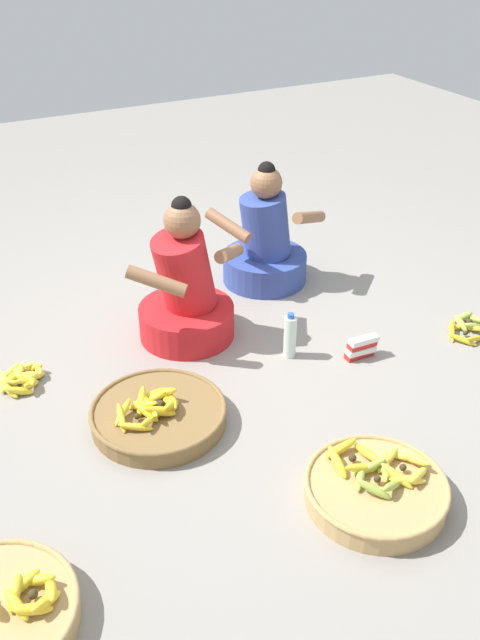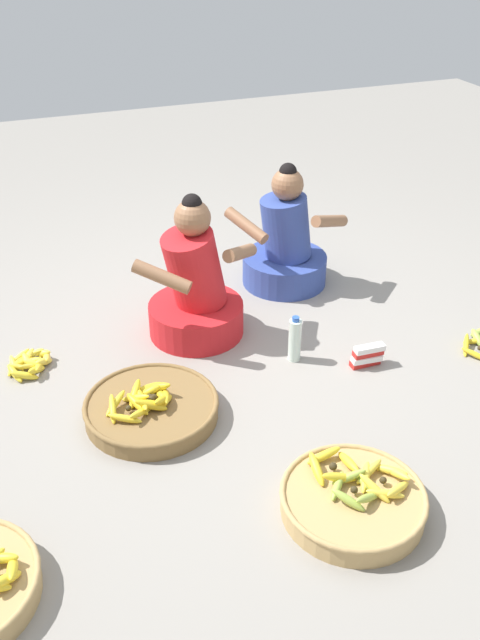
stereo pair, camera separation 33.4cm
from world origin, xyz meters
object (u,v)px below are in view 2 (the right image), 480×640
at_px(banana_basket_back_center, 353,499).
at_px(banana_basket_back_right, 151,407).
at_px(packet_carton_stack, 367,356).
at_px(vendor_woman_behind, 285,247).
at_px(loose_bananas_near_bicycle, 30,363).
at_px(water_bottle, 295,340).
at_px(vendor_woman_front, 195,291).

bearing_deg(banana_basket_back_center, banana_basket_back_right, 125.43).
bearing_deg(packet_carton_stack, vendor_woman_behind, 92.13).
height_order(vendor_woman_behind, loose_bananas_near_bicycle, vendor_woman_behind).
height_order(banana_basket_back_right, water_bottle, water_bottle).
bearing_deg(loose_bananas_near_bicycle, packet_carton_stack, -19.81).
bearing_deg(loose_bananas_near_bicycle, vendor_woman_behind, 13.81).
relative_size(vendor_woman_behind, banana_basket_back_right, 1.22).
distance_m(vendor_woman_front, banana_basket_back_right, 0.78).
distance_m(vendor_woman_front, packet_carton_stack, 0.97).
xyz_separation_m(banana_basket_back_center, loose_bananas_near_bicycle, (-1.08, 1.45, -0.03)).
relative_size(vendor_woman_behind, packet_carton_stack, 4.43).
bearing_deg(packet_carton_stack, banana_basket_back_center, -122.55).
height_order(loose_bananas_near_bicycle, water_bottle, water_bottle).
bearing_deg(loose_bananas_near_bicycle, banana_basket_back_center, -53.14).
height_order(banana_basket_back_right, packet_carton_stack, banana_basket_back_right).
height_order(water_bottle, packet_carton_stack, water_bottle).
bearing_deg(water_bottle, banana_basket_back_center, -101.83).
bearing_deg(banana_basket_back_center, water_bottle, 78.17).
distance_m(loose_bananas_near_bicycle, packet_carton_stack, 1.74).
height_order(vendor_woman_front, packet_carton_stack, vendor_woman_front).
distance_m(vendor_woman_behind, banana_basket_back_center, 1.92).
bearing_deg(packet_carton_stack, loose_bananas_near_bicycle, 160.19).
xyz_separation_m(banana_basket_back_center, banana_basket_back_right, (-0.60, 0.84, -0.00)).
distance_m(vendor_woman_front, loose_bananas_near_bicycle, 0.94).
relative_size(banana_basket_back_right, water_bottle, 2.44).
xyz_separation_m(vendor_woman_behind, packet_carton_stack, (0.04, -0.98, -0.18)).
xyz_separation_m(banana_basket_back_center, packet_carton_stack, (0.55, 0.86, 0.00)).
xyz_separation_m(vendor_woman_front, banana_basket_back_center, (0.18, -1.47, -0.20)).
bearing_deg(loose_bananas_near_bicycle, vendor_woman_front, 1.55).
xyz_separation_m(loose_bananas_near_bicycle, packet_carton_stack, (1.63, -0.59, 0.03)).
xyz_separation_m(vendor_woman_behind, loose_bananas_near_bicycle, (-1.60, -0.39, -0.21)).
distance_m(vendor_woman_front, water_bottle, 0.60).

